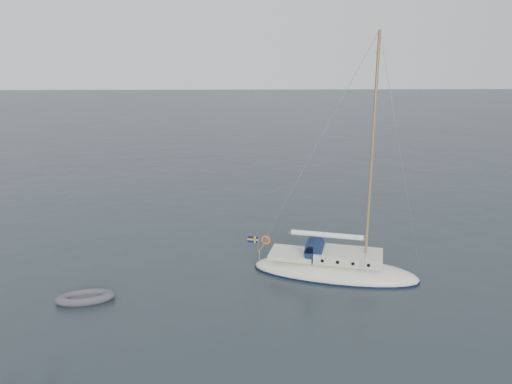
{
  "coord_description": "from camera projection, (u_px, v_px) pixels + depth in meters",
  "views": [
    {
      "loc": [
        -2.41,
        -25.3,
        12.28
      ],
      "look_at": [
        -1.66,
        0.0,
        5.2
      ],
      "focal_mm": 35.0,
      "sensor_mm": 36.0,
      "label": 1
    }
  ],
  "objects": [
    {
      "name": "ground",
      "position": [
        286.0,
        282.0,
        27.74
      ],
      "size": [
        300.0,
        300.0,
        0.0
      ],
      "primitive_type": "plane",
      "color": "black",
      "rests_on": "ground"
    },
    {
      "name": "sailboat",
      "position": [
        335.0,
        258.0,
        28.29
      ],
      "size": [
        9.84,
        2.95,
        14.01
      ],
      "rotation": [
        0.0,
        0.0,
        -0.27
      ],
      "color": "silver",
      "rests_on": "ground"
    },
    {
      "name": "dinghy",
      "position": [
        85.0,
        298.0,
        25.53
      ],
      "size": [
        2.98,
        1.34,
        0.43
      ],
      "rotation": [
        0.0,
        0.0,
        0.2
      ],
      "color": "#47474C",
      "rests_on": "ground"
    }
  ]
}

